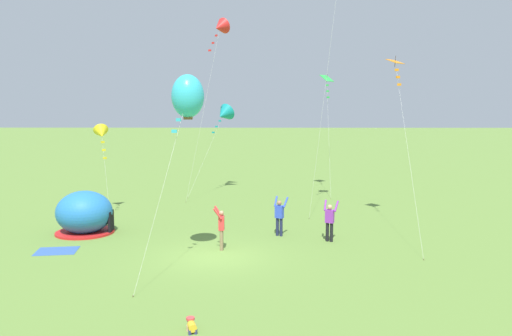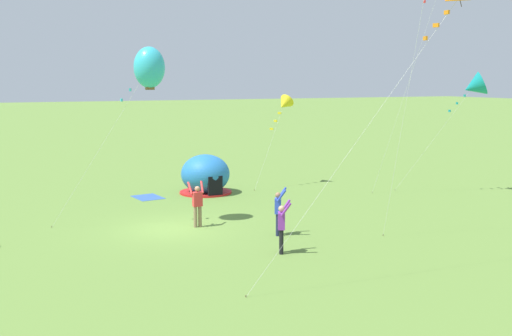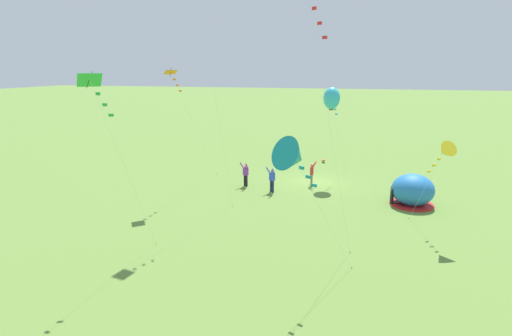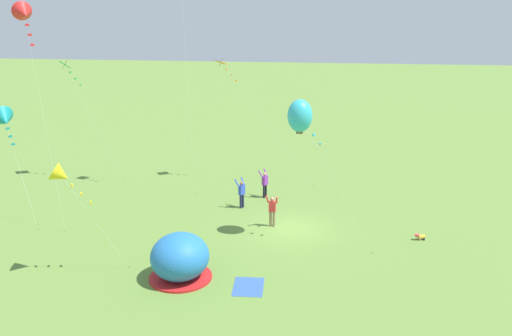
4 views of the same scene
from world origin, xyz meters
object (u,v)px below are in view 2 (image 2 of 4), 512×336
person_far_back (197,203)px  kite_orange (450,10)px  person_flying_kite (282,226)px  popup_tent (205,175)px  person_arms_raised (278,210)px  kite_yellow (284,104)px  kite_teal (474,87)px  kite_cyan (149,68)px

person_far_back → kite_orange: bearing=30.7°
person_flying_kite → popup_tent: bearing=173.3°
person_arms_raised → kite_yellow: kite_yellow is taller
person_far_back → kite_teal: bearing=94.0°
popup_tent → person_flying_kite: size_ratio=1.49×
kite_teal → kite_cyan: size_ratio=0.88×
kite_cyan → kite_orange: 11.99m
person_flying_kite → kite_teal: 16.22m
person_arms_raised → kite_teal: bearing=105.5°
person_far_back → kite_yellow: (-7.61, 7.89, 3.68)m
person_arms_raised → person_far_back: bearing=-136.7°
popup_tent → kite_cyan: bearing=-37.2°
person_far_back → kite_yellow: 11.57m
person_far_back → kite_yellow: bearing=134.0°
kite_cyan → popup_tent: bearing=142.8°
kite_orange → person_far_back: bearing=-149.3°
person_far_back → popup_tent: bearing=157.8°
popup_tent → kite_orange: size_ratio=0.32×
kite_yellow → kite_orange: 16.87m
person_far_back → person_arms_raised: size_ratio=1.00×
person_arms_raised → kite_orange: bearing=24.0°
person_flying_kite → kite_orange: (3.80, 3.70, 7.15)m
person_flying_kite → kite_cyan: size_ratio=0.26×
person_arms_raised → person_flying_kite: (2.28, -1.00, 0.00)m
kite_teal → kite_yellow: 10.27m
person_flying_kite → kite_orange: size_ratio=0.21×
kite_yellow → popup_tent: bearing=-82.5°
popup_tent → kite_cyan: 9.18m
kite_cyan → kite_orange: bearing=34.5°
kite_yellow → kite_orange: kite_orange is taller
person_far_back → person_flying_kite: bearing=16.6°
person_arms_raised → person_flying_kite: same height
kite_teal → kite_yellow: kite_teal is taller
kite_teal → kite_orange: kite_orange is taller
popup_tent → person_far_back: bearing=-22.2°
popup_tent → kite_teal: (5.84, 12.94, 4.71)m
person_arms_raised → person_flying_kite: 2.49m
person_flying_kite → kite_yellow: bearing=152.7°
popup_tent → kite_orange: 17.33m
person_far_back → kite_teal: 16.50m
person_arms_raised → kite_cyan: kite_cyan is taller
kite_cyan → kite_teal: bearing=89.9°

